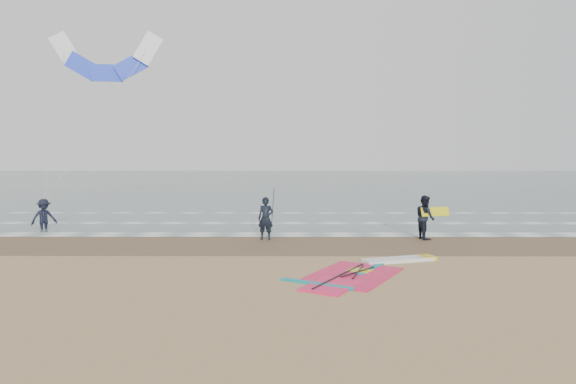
{
  "coord_description": "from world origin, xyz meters",
  "views": [
    {
      "loc": [
        -0.18,
        -14.66,
        3.73
      ],
      "look_at": [
        -0.26,
        5.0,
        2.2
      ],
      "focal_mm": 32.0,
      "sensor_mm": 36.0,
      "label": 1
    }
  ],
  "objects_px": {
    "windsurf_rig": "(367,270)",
    "person_walking": "(425,217)",
    "surf_kite": "(106,61)",
    "person_wading": "(44,210)",
    "person_standing": "(266,218)"
  },
  "relations": [
    {
      "from": "person_wading",
      "to": "person_standing",
      "type": "bearing_deg",
      "value": -56.03
    },
    {
      "from": "windsurf_rig",
      "to": "person_standing",
      "type": "xyz_separation_m",
      "value": [
        -3.46,
        5.83,
        0.88
      ]
    },
    {
      "from": "windsurf_rig",
      "to": "person_walking",
      "type": "distance_m",
      "value": 6.98
    },
    {
      "from": "person_walking",
      "to": "person_wading",
      "type": "bearing_deg",
      "value": 70.5
    },
    {
      "from": "windsurf_rig",
      "to": "person_walking",
      "type": "relative_size",
      "value": 2.85
    },
    {
      "from": "surf_kite",
      "to": "person_standing",
      "type": "bearing_deg",
      "value": -34.95
    },
    {
      "from": "windsurf_rig",
      "to": "surf_kite",
      "type": "distance_m",
      "value": 19.13
    },
    {
      "from": "person_standing",
      "to": "surf_kite",
      "type": "distance_m",
      "value": 13.18
    },
    {
      "from": "windsurf_rig",
      "to": "person_wading",
      "type": "bearing_deg",
      "value": 148.51
    },
    {
      "from": "person_wading",
      "to": "person_walking",
      "type": "bearing_deg",
      "value": -49.66
    },
    {
      "from": "person_standing",
      "to": "windsurf_rig",
      "type": "bearing_deg",
      "value": -47.34
    },
    {
      "from": "person_walking",
      "to": "surf_kite",
      "type": "relative_size",
      "value": 0.21
    },
    {
      "from": "surf_kite",
      "to": "person_walking",
      "type": "bearing_deg",
      "value": -20.79
    },
    {
      "from": "person_standing",
      "to": "person_walking",
      "type": "height_order",
      "value": "person_walking"
    },
    {
      "from": "person_walking",
      "to": "surf_kite",
      "type": "bearing_deg",
      "value": 58.51
    }
  ]
}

